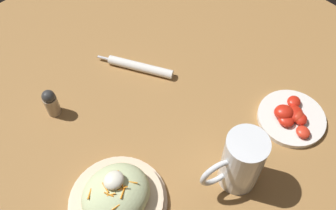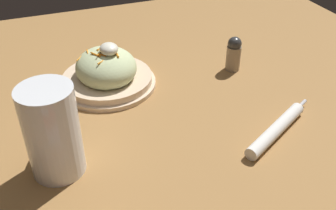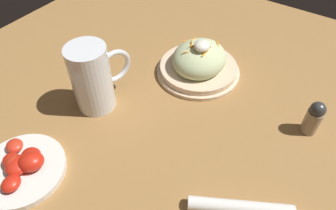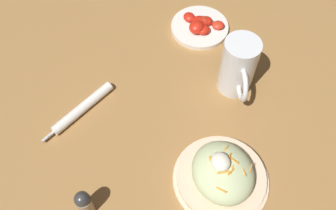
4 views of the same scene
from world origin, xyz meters
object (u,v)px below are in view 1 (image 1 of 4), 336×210
object	(u,v)px
salad_plate	(117,197)
beer_mug	(241,163)
napkin_roll	(140,67)
salt_shaker	(51,102)
tomato_plate	(292,117)

from	to	relation	value
salad_plate	beer_mug	bearing A→B (deg)	148.74
napkin_roll	salt_shaker	size ratio (longest dim) A/B	2.39
napkin_roll	salt_shaker	distance (m)	0.26
beer_mug	salad_plate	bearing A→B (deg)	-31.26
salad_plate	beer_mug	distance (m)	0.28
salad_plate	tomato_plate	bearing A→B (deg)	163.46
salad_plate	salt_shaker	size ratio (longest dim) A/B	2.58
salad_plate	tomato_plate	world-z (taller)	salad_plate
napkin_roll	salt_shaker	xyz separation A→B (m)	(0.26, -0.05, 0.03)
napkin_roll	tomato_plate	distance (m)	0.43
salt_shaker	beer_mug	bearing A→B (deg)	114.04
beer_mug	salt_shaker	size ratio (longest dim) A/B	1.91
salad_plate	napkin_roll	distance (m)	0.39
salad_plate	salt_shaker	world-z (taller)	salad_plate
tomato_plate	salt_shaker	bearing A→B (deg)	-46.14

